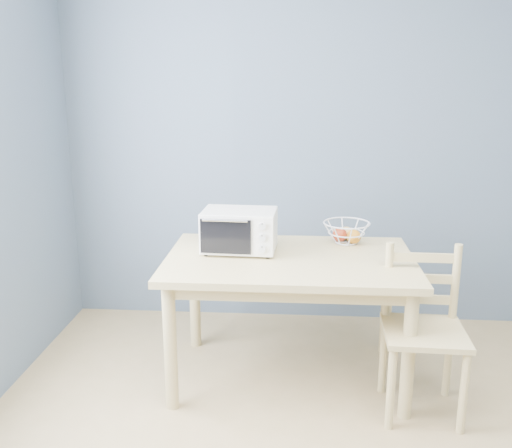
# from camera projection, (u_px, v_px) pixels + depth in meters

# --- Properties ---
(room) EXTENTS (4.01, 4.51, 2.61)m
(room) POSITION_uv_depth(u_px,v_px,m) (416.00, 225.00, 1.76)
(room) COLOR tan
(room) RESTS_ON ground
(dining_table) EXTENTS (1.40, 0.90, 0.75)m
(dining_table) POSITION_uv_depth(u_px,v_px,m) (290.00, 274.00, 3.25)
(dining_table) COLOR tan
(dining_table) RESTS_ON ground
(toaster_oven) EXTENTS (0.43, 0.32, 0.25)m
(toaster_oven) POSITION_uv_depth(u_px,v_px,m) (236.00, 230.00, 3.30)
(toaster_oven) COLOR white
(toaster_oven) RESTS_ON dining_table
(fruit_basket) EXTENTS (0.32, 0.32, 0.13)m
(fruit_basket) POSITION_uv_depth(u_px,v_px,m) (346.00, 232.00, 3.48)
(fruit_basket) COLOR white
(fruit_basket) RESTS_ON dining_table
(dining_chair) EXTENTS (0.43, 0.43, 0.89)m
(dining_chair) POSITION_uv_depth(u_px,v_px,m) (423.00, 332.00, 3.00)
(dining_chair) COLOR tan
(dining_chair) RESTS_ON ground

